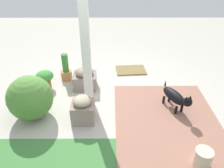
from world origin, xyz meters
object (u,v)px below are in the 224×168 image
(round_shrub, at_px, (30,98))
(doormat, at_px, (131,70))
(terracotta_pot_broad, at_px, (45,78))
(stone_planter_mid, at_px, (83,109))
(stone_planter_nearest, at_px, (85,78))
(ceramic_urn, at_px, (202,159))
(dog, at_px, (176,97))
(terracotta_pot_tall, at_px, (66,71))
(porch_pillar, at_px, (86,48))

(round_shrub, relative_size, doormat, 1.10)
(terracotta_pot_broad, height_order, doormat, terracotta_pot_broad)
(terracotta_pot_broad, bearing_deg, doormat, -158.77)
(stone_planter_mid, xyz_separation_m, round_shrub, (0.91, -0.12, 0.16))
(stone_planter_nearest, height_order, ceramic_urn, stone_planter_nearest)
(stone_planter_mid, relative_size, dog, 0.71)
(stone_planter_nearest, distance_m, terracotta_pot_tall, 0.57)
(stone_planter_mid, xyz_separation_m, terracotta_pot_broad, (0.92, -1.07, 0.00))
(terracotta_pot_tall, xyz_separation_m, doormat, (-1.50, -0.40, -0.21))
(stone_planter_mid, relative_size, terracotta_pot_tall, 0.77)
(round_shrub, height_order, terracotta_pot_tall, round_shrub)
(porch_pillar, xyz_separation_m, stone_planter_nearest, (0.13, -0.55, -0.93))
(stone_planter_mid, bearing_deg, porch_pillar, -96.54)
(ceramic_urn, height_order, doormat, ceramic_urn)
(ceramic_urn, bearing_deg, stone_planter_nearest, -48.61)
(stone_planter_nearest, distance_m, ceramic_urn, 2.73)
(stone_planter_mid, xyz_separation_m, dog, (-1.66, -0.28, 0.05))
(round_shrub, height_order, dog, round_shrub)
(porch_pillar, height_order, doormat, porch_pillar)
(stone_planter_nearest, height_order, stone_planter_mid, stone_planter_mid)
(stone_planter_mid, bearing_deg, stone_planter_nearest, -85.96)
(stone_planter_nearest, bearing_deg, doormat, -144.38)
(dog, relative_size, ceramic_urn, 2.24)
(round_shrub, distance_m, terracotta_pot_tall, 1.35)
(stone_planter_nearest, bearing_deg, terracotta_pot_tall, -37.17)
(round_shrub, xyz_separation_m, doormat, (-1.88, -1.69, -0.38))
(doormat, bearing_deg, porch_pillar, 54.98)
(stone_planter_mid, bearing_deg, doormat, -118.17)
(round_shrub, bearing_deg, stone_planter_nearest, -131.49)
(terracotta_pot_tall, height_order, doormat, terracotta_pot_tall)
(porch_pillar, height_order, ceramic_urn, porch_pillar)
(porch_pillar, height_order, dog, porch_pillar)
(stone_planter_nearest, relative_size, terracotta_pot_tall, 0.78)
(doormat, bearing_deg, dog, 114.29)
(round_shrub, xyz_separation_m, ceramic_urn, (-2.64, 1.10, -0.24))
(terracotta_pot_broad, bearing_deg, ceramic_urn, 142.19)
(porch_pillar, bearing_deg, dog, 171.87)
(porch_pillar, xyz_separation_m, round_shrub, (0.97, 0.39, -0.76))
(stone_planter_mid, height_order, terracotta_pot_tall, terracotta_pot_tall)
(stone_planter_mid, distance_m, terracotta_pot_tall, 1.50)
(terracotta_pot_broad, distance_m, doormat, 2.04)
(porch_pillar, height_order, terracotta_pot_tall, porch_pillar)
(stone_planter_mid, distance_m, ceramic_urn, 1.99)
(porch_pillar, relative_size, terracotta_pot_tall, 3.68)
(stone_planter_nearest, relative_size, round_shrub, 0.62)
(terracotta_pot_broad, bearing_deg, porch_pillar, 150.16)
(terracotta_pot_broad, xyz_separation_m, ceramic_urn, (-2.65, 2.06, -0.08))
(dog, bearing_deg, terracotta_pot_tall, -27.21)
(doormat, bearing_deg, ceramic_urn, 105.21)
(stone_planter_nearest, xyz_separation_m, stone_planter_mid, (-0.07, 1.06, 0.01))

